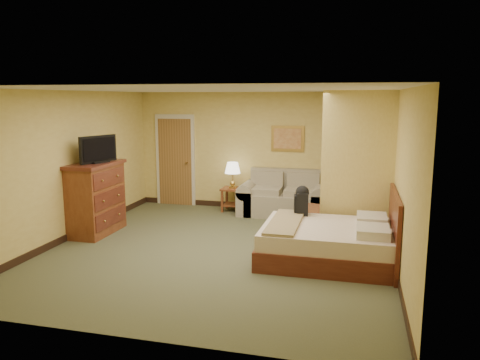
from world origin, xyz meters
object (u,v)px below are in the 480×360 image
(bed, at_px, (332,242))
(dresser, at_px, (96,198))
(coffee_table, at_px, (319,216))
(loveseat, at_px, (284,200))

(bed, bearing_deg, dresser, 173.75)
(dresser, bearing_deg, coffee_table, 13.08)
(coffee_table, distance_m, dresser, 4.11)
(loveseat, height_order, dresser, dresser)
(dresser, bearing_deg, bed, -6.25)
(coffee_table, bearing_deg, bed, -77.77)
(loveseat, distance_m, bed, 2.92)
(loveseat, bearing_deg, bed, -66.61)
(loveseat, relative_size, dresser, 1.43)
(coffee_table, relative_size, dresser, 0.70)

